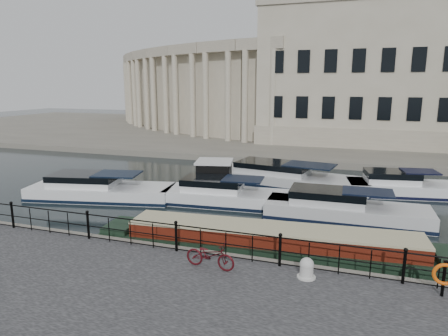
% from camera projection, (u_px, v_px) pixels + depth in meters
% --- Properties ---
extents(ground_plane, '(160.00, 160.00, 0.00)m').
position_uv_depth(ground_plane, '(199.00, 243.00, 17.54)').
color(ground_plane, black).
rests_on(ground_plane, ground).
extents(far_bank, '(120.00, 42.00, 0.55)m').
position_uv_depth(far_bank, '(308.00, 134.00, 53.66)').
color(far_bank, '#6B665B').
rests_on(far_bank, ground_plane).
extents(railing, '(24.14, 0.14, 1.22)m').
position_uv_depth(railing, '(176.00, 235.00, 15.20)').
color(railing, black).
rests_on(railing, near_quay).
extents(civic_building, '(53.55, 31.84, 16.85)m').
position_uv_depth(civic_building, '(298.00, 83.00, 48.59)').
color(civic_building, '#ADA38C').
rests_on(civic_building, far_bank).
extents(bicycle, '(1.87, 0.79, 0.96)m').
position_uv_depth(bicycle, '(210.00, 255.00, 13.83)').
color(bicycle, '#420B11').
rests_on(bicycle, near_quay).
extents(mooring_bollard, '(0.62, 0.62, 0.70)m').
position_uv_depth(mooring_bollard, '(307.00, 268.00, 13.16)').
color(mooring_bollard, beige).
rests_on(mooring_bollard, near_quay).
extents(life_ring_post, '(0.71, 0.19, 1.15)m').
position_uv_depth(life_ring_post, '(445.00, 275.00, 11.87)').
color(life_ring_post, black).
rests_on(life_ring_post, near_quay).
extents(narrowboat, '(14.76, 3.11, 1.54)m').
position_uv_depth(narrowboat, '(271.00, 246.00, 16.24)').
color(narrowboat, black).
rests_on(narrowboat, ground_plane).
extents(harbour_hut, '(3.56, 3.18, 2.19)m').
position_uv_depth(harbour_hut, '(214.00, 178.00, 25.43)').
color(harbour_hut, '#6B665B').
rests_on(harbour_hut, ground_plane).
extents(cabin_cruisers, '(25.74, 11.60, 1.99)m').
position_uv_depth(cabin_cruisers, '(263.00, 192.00, 24.52)').
color(cabin_cruisers, white).
rests_on(cabin_cruisers, ground_plane).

